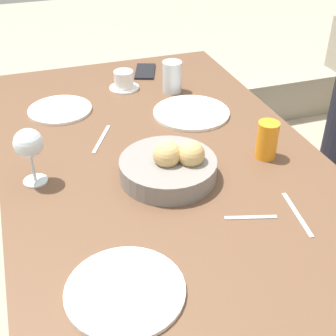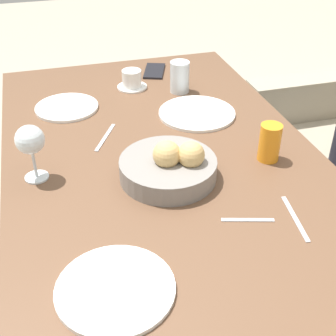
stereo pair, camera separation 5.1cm
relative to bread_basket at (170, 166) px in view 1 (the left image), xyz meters
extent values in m
plane|color=#A89E89|center=(-0.08, 0.01, -0.80)|extent=(10.00, 10.00, 0.00)
cube|color=brown|center=(-0.08, 0.01, -0.05)|extent=(1.57, 0.89, 0.03)
cube|color=brown|center=(-0.82, -0.38, -0.44)|extent=(0.06, 0.06, 0.73)
cube|color=brown|center=(-0.82, 0.41, -0.44)|extent=(0.06, 0.06, 0.73)
cube|color=#9E937F|center=(-0.84, 0.99, -0.50)|extent=(0.14, 0.70, 0.60)
cylinder|color=gray|center=(0.00, 0.00, -0.01)|extent=(0.26, 0.26, 0.05)
sphere|color=tan|center=(0.00, -0.01, 0.04)|extent=(0.07, 0.07, 0.07)
sphere|color=tan|center=(0.02, 0.05, 0.04)|extent=(0.07, 0.07, 0.07)
cylinder|color=white|center=(-0.49, -0.22, -0.03)|extent=(0.21, 0.21, 0.01)
cylinder|color=white|center=(0.34, -0.21, -0.03)|extent=(0.24, 0.24, 0.01)
cylinder|color=white|center=(-0.33, 0.19, -0.03)|extent=(0.25, 0.25, 0.01)
cylinder|color=orange|center=(-0.01, 0.29, 0.02)|extent=(0.06, 0.06, 0.11)
cylinder|color=silver|center=(-0.51, 0.19, 0.02)|extent=(0.07, 0.07, 0.11)
cylinder|color=silver|center=(-0.10, -0.34, -0.03)|extent=(0.06, 0.06, 0.00)
cylinder|color=silver|center=(-0.10, -0.34, 0.01)|extent=(0.01, 0.01, 0.07)
sphere|color=silver|center=(-0.10, -0.34, 0.08)|extent=(0.08, 0.08, 0.08)
cylinder|color=white|center=(-0.59, 0.03, -0.03)|extent=(0.11, 0.11, 0.01)
cylinder|color=white|center=(-0.59, 0.03, 0.00)|extent=(0.07, 0.07, 0.06)
cube|color=#B7B7BC|center=(0.24, 0.24, -0.03)|extent=(0.17, 0.04, 0.00)
cube|color=#B7B7BC|center=(-0.26, -0.13, -0.03)|extent=(0.15, 0.09, 0.00)
cube|color=#B7B7BC|center=(0.22, 0.13, -0.03)|extent=(0.05, 0.12, 0.00)
cube|color=black|center=(-0.72, 0.14, -0.03)|extent=(0.17, 0.12, 0.01)
camera|label=1|loc=(0.97, -0.33, 0.68)|focal=50.00mm
camera|label=2|loc=(0.98, -0.29, 0.68)|focal=50.00mm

